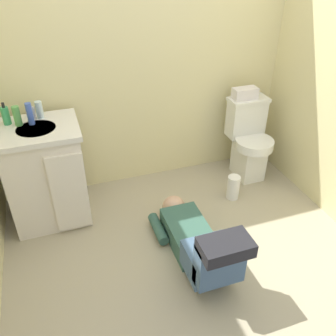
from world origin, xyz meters
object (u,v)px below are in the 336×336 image
Objects in this scene: faucet at (34,113)px; bottle_blue at (30,114)px; bottle_clear at (39,110)px; vanity_cabinet at (46,174)px; soap_dispenser at (6,115)px; bottle_green at (17,116)px; paper_towel_roll at (233,187)px; tissue_box at (245,93)px; toilet at (249,140)px; person_plumber at (198,242)px.

faucet is 0.61× the size of bottle_blue.
faucet is 0.05m from bottle_clear.
soap_dispenser reaches higher than vanity_cabinet.
bottle_green is 1.85m from paper_towel_roll.
faucet is 0.09m from bottle_blue.
faucet is at bearing 164.79° from paper_towel_roll.
faucet is at bearing 179.85° from tissue_box.
bottle_clear is at bearing 6.90° from soap_dispenser.
tissue_box is 1.74m from bottle_clear.
vanity_cabinet is 5.59× the size of bottle_green.
bottle_green is at bearing 146.33° from vanity_cabinet.
bottle_clear is 1.72m from paper_towel_roll.
toilet is 1.82m from vanity_cabinet.
soap_dispenser reaches higher than tissue_box.
soap_dispenser reaches higher than person_plumber.
bottle_clear reaches higher than person_plumber.
bottle_blue is at bearing -6.32° from bottle_green.
bottle_green is (-1.05, 0.92, 0.72)m from person_plumber.
bottle_clear is (-1.74, 0.01, 0.09)m from tissue_box.
person_plumber is (0.93, -0.85, -0.24)m from vanity_cabinet.
bottle_blue is 0.11m from bottle_clear.
person_plumber is at bearing -40.82° from soap_dispenser.
faucet reaches higher than paper_towel_roll.
person_plumber is 7.26× the size of bottle_green.
vanity_cabinet is at bearing 169.99° from paper_towel_roll.
bottle_clear reaches higher than faucet.
person_plumber is 8.08× the size of bottle_clear.
faucet is 0.68× the size of bottle_green.
toilet is 7.50× the size of faucet.
paper_towel_roll is (1.71, -0.39, -0.78)m from soap_dispenser.
bottle_green is 0.66× the size of paper_towel_roll.
vanity_cabinet is at bearing 137.77° from person_plumber.
bottle_clear is (0.04, 0.15, 0.47)m from vanity_cabinet.
tissue_box is at bearing 49.60° from person_plumber.
paper_towel_roll is (1.52, -0.41, -0.76)m from faucet.
person_plumber is 6.54× the size of bottle_blue.
toilet is 4.52× the size of soap_dispenser.
bottle_green is 1.11× the size of bottle_clear.
paper_towel_roll is at bearing -12.96° from soap_dispenser.
bottle_blue is at bearing 136.40° from person_plumber.
faucet is 0.45× the size of tissue_box.
vanity_cabinet is at bearing -104.62° from bottle_clear.
tissue_box is at bearing 116.43° from toilet.
paper_towel_roll is (0.59, 0.58, -0.07)m from person_plumber.
soap_dispenser is at bearing -179.55° from tissue_box.
bottle_green reaches higher than faucet.
vanity_cabinet is 1.28m from person_plumber.
faucet is at bearing 177.02° from toilet.
soap_dispenser is at bearing -173.99° from faucet.
paper_towel_roll is at bearing -133.20° from toilet.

